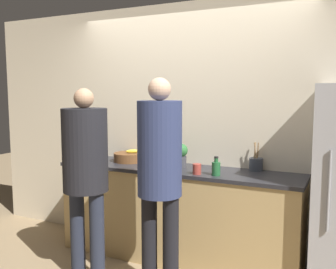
{
  "coord_description": "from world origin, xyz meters",
  "views": [
    {
      "loc": [
        1.52,
        -2.99,
        1.69
      ],
      "look_at": [
        0.0,
        0.13,
        1.29
      ],
      "focal_mm": 40.0,
      "sensor_mm": 36.0,
      "label": 1
    }
  ],
  "objects_px": {
    "bottle_green": "(216,168)",
    "person_left": "(85,165)",
    "utensil_crock": "(256,164)",
    "potted_plant": "(181,154)",
    "fruit_bowl": "(129,157)",
    "cup_red": "(197,169)",
    "person_center": "(160,168)"
  },
  "relations": [
    {
      "from": "person_left",
      "to": "cup_red",
      "type": "relative_size",
      "value": 17.99
    },
    {
      "from": "fruit_bowl",
      "to": "bottle_green",
      "type": "relative_size",
      "value": 1.95
    },
    {
      "from": "utensil_crock",
      "to": "fruit_bowl",
      "type": "bearing_deg",
      "value": -174.74
    },
    {
      "from": "bottle_green",
      "to": "cup_red",
      "type": "bearing_deg",
      "value": -170.37
    },
    {
      "from": "utensil_crock",
      "to": "cup_red",
      "type": "bearing_deg",
      "value": -138.38
    },
    {
      "from": "cup_red",
      "to": "person_left",
      "type": "bearing_deg",
      "value": -146.47
    },
    {
      "from": "person_left",
      "to": "potted_plant",
      "type": "distance_m",
      "value": 0.97
    },
    {
      "from": "fruit_bowl",
      "to": "cup_red",
      "type": "bearing_deg",
      "value": -17.11
    },
    {
      "from": "person_left",
      "to": "fruit_bowl",
      "type": "relative_size",
      "value": 5.11
    },
    {
      "from": "fruit_bowl",
      "to": "utensil_crock",
      "type": "height_order",
      "value": "utensil_crock"
    },
    {
      "from": "person_left",
      "to": "potted_plant",
      "type": "relative_size",
      "value": 7.33
    },
    {
      "from": "person_left",
      "to": "fruit_bowl",
      "type": "distance_m",
      "value": 0.83
    },
    {
      "from": "cup_red",
      "to": "potted_plant",
      "type": "relative_size",
      "value": 0.41
    },
    {
      "from": "person_left",
      "to": "bottle_green",
      "type": "relative_size",
      "value": 9.98
    },
    {
      "from": "utensil_crock",
      "to": "potted_plant",
      "type": "bearing_deg",
      "value": -167.58
    },
    {
      "from": "bottle_green",
      "to": "person_center",
      "type": "bearing_deg",
      "value": -117.84
    },
    {
      "from": "utensil_crock",
      "to": "potted_plant",
      "type": "xyz_separation_m",
      "value": [
        -0.71,
        -0.16,
        0.06
      ]
    },
    {
      "from": "utensil_crock",
      "to": "cup_red",
      "type": "height_order",
      "value": "utensil_crock"
    },
    {
      "from": "person_left",
      "to": "utensil_crock",
      "type": "relative_size",
      "value": 6.34
    },
    {
      "from": "person_center",
      "to": "bottle_green",
      "type": "distance_m",
      "value": 0.62
    },
    {
      "from": "person_center",
      "to": "potted_plant",
      "type": "bearing_deg",
      "value": 101.18
    },
    {
      "from": "person_left",
      "to": "person_center",
      "type": "bearing_deg",
      "value": 2.65
    },
    {
      "from": "bottle_green",
      "to": "person_left",
      "type": "bearing_deg",
      "value": -149.98
    },
    {
      "from": "person_left",
      "to": "potted_plant",
      "type": "height_order",
      "value": "person_left"
    },
    {
      "from": "bottle_green",
      "to": "potted_plant",
      "type": "relative_size",
      "value": 0.73
    },
    {
      "from": "utensil_crock",
      "to": "bottle_green",
      "type": "bearing_deg",
      "value": -126.75
    },
    {
      "from": "fruit_bowl",
      "to": "potted_plant",
      "type": "bearing_deg",
      "value": -3.11
    },
    {
      "from": "potted_plant",
      "to": "utensil_crock",
      "type": "bearing_deg",
      "value": 12.42
    },
    {
      "from": "person_left",
      "to": "cup_red",
      "type": "distance_m",
      "value": 1.0
    },
    {
      "from": "cup_red",
      "to": "utensil_crock",
      "type": "bearing_deg",
      "value": 41.62
    },
    {
      "from": "utensil_crock",
      "to": "potted_plant",
      "type": "height_order",
      "value": "utensil_crock"
    },
    {
      "from": "bottle_green",
      "to": "potted_plant",
      "type": "bearing_deg",
      "value": 154.28
    }
  ]
}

